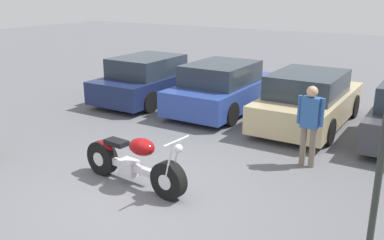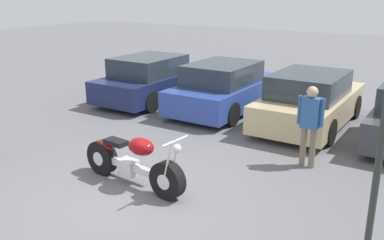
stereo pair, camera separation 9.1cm
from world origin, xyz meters
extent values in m
plane|color=slate|center=(0.00, 0.00, 0.00)|extent=(60.00, 60.00, 0.00)
cylinder|color=black|center=(0.49, 0.25, 0.33)|extent=(0.68, 0.26, 0.66)
cylinder|color=silver|center=(0.49, 0.25, 0.33)|extent=(0.29, 0.25, 0.27)
cylinder|color=black|center=(-1.15, 0.41, 0.33)|extent=(0.68, 0.26, 0.66)
cylinder|color=silver|center=(-1.15, 0.41, 0.33)|extent=(0.29, 0.25, 0.27)
cube|color=silver|center=(-0.33, 0.33, 0.35)|extent=(1.27, 0.23, 0.12)
cube|color=silver|center=(-0.45, 0.34, 0.32)|extent=(0.36, 0.27, 0.30)
ellipsoid|color=maroon|center=(-0.10, 0.30, 0.79)|extent=(0.55, 0.40, 0.30)
cube|color=black|center=(-0.74, 0.37, 0.73)|extent=(0.46, 0.28, 0.09)
ellipsoid|color=maroon|center=(-1.10, 0.40, 0.58)|extent=(0.50, 0.25, 0.20)
cylinder|color=silver|center=(0.57, 0.15, 0.70)|extent=(0.22, 0.06, 0.75)
cylinder|color=silver|center=(0.59, 0.33, 0.70)|extent=(0.22, 0.06, 0.75)
cylinder|color=silver|center=(0.67, 0.23, 1.07)|extent=(0.09, 0.62, 0.03)
sphere|color=silver|center=(0.71, 0.22, 0.95)|extent=(0.15, 0.15, 0.15)
cylinder|color=silver|center=(-0.66, 0.50, 0.22)|extent=(1.26, 0.20, 0.08)
cube|color=#19234C|center=(-3.82, 5.55, 0.50)|extent=(1.83, 4.14, 0.67)
cube|color=#28333D|center=(-3.82, 5.30, 1.12)|extent=(1.61, 2.15, 0.58)
cylinder|color=black|center=(-4.67, 6.83, 0.31)|extent=(0.20, 0.63, 0.63)
cylinder|color=black|center=(-2.97, 6.83, 0.31)|extent=(0.20, 0.63, 0.63)
cylinder|color=black|center=(-4.67, 4.27, 0.31)|extent=(0.20, 0.63, 0.63)
cylinder|color=black|center=(-2.97, 4.27, 0.31)|extent=(0.20, 0.63, 0.63)
cube|color=#2D479E|center=(-1.30, 5.68, 0.50)|extent=(1.83, 4.14, 0.67)
cube|color=#28333D|center=(-1.30, 5.43, 1.12)|extent=(1.61, 2.15, 0.58)
cylinder|color=black|center=(-2.15, 6.96, 0.31)|extent=(0.20, 0.63, 0.63)
cylinder|color=black|center=(-0.45, 6.96, 0.31)|extent=(0.20, 0.63, 0.63)
cylinder|color=black|center=(-2.15, 4.40, 0.31)|extent=(0.20, 0.63, 0.63)
cylinder|color=black|center=(-0.45, 4.40, 0.31)|extent=(0.20, 0.63, 0.63)
cube|color=#C6B284|center=(1.22, 5.57, 0.50)|extent=(1.83, 4.14, 0.67)
cube|color=#28333D|center=(1.22, 5.32, 1.12)|extent=(1.61, 2.15, 0.58)
cylinder|color=black|center=(0.37, 6.85, 0.31)|extent=(0.20, 0.63, 0.63)
cylinder|color=black|center=(2.08, 6.85, 0.31)|extent=(0.20, 0.63, 0.63)
cylinder|color=black|center=(0.37, 4.29, 0.31)|extent=(0.20, 0.63, 0.63)
cylinder|color=black|center=(2.08, 4.29, 0.31)|extent=(0.20, 0.63, 0.63)
cylinder|color=black|center=(2.89, 4.39, 0.31)|extent=(0.20, 0.63, 0.63)
cylinder|color=#2D332D|center=(3.68, 0.28, 1.67)|extent=(0.09, 0.09, 3.33)
cylinder|color=#726656|center=(1.95, 2.84, 0.41)|extent=(0.12, 0.12, 0.81)
cylinder|color=#726656|center=(2.14, 2.84, 0.41)|extent=(0.12, 0.12, 0.81)
cube|color=#2D5999|center=(2.05, 2.84, 1.12)|extent=(0.34, 0.20, 0.61)
cylinder|color=#2D5999|center=(1.83, 2.84, 1.15)|extent=(0.08, 0.08, 0.56)
cylinder|color=#2D5999|center=(2.27, 2.84, 1.15)|extent=(0.08, 0.08, 0.56)
sphere|color=tan|center=(2.05, 2.84, 1.53)|extent=(0.22, 0.22, 0.22)
camera|label=1|loc=(4.27, -5.11, 3.42)|focal=40.00mm
camera|label=2|loc=(4.35, -5.06, 3.42)|focal=40.00mm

